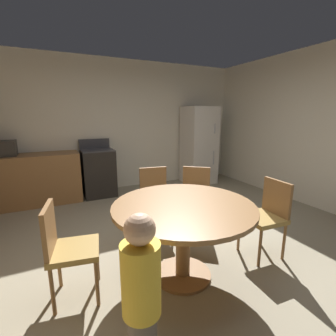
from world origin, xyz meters
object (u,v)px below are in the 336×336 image
object	(u,v)px
oven_range	(98,172)
chair_west	(66,246)
chair_northeast	(195,195)
person_child	(142,300)
dining_table	(183,219)
microwave	(1,149)
chair_north	(155,195)
chair_east	(268,213)
refrigerator	(199,145)

from	to	relation	value
oven_range	chair_west	world-z (taller)	oven_range
chair_northeast	person_child	distance (m)	2.07
oven_range	chair_west	bearing A→B (deg)	-105.05
oven_range	dining_table	size ratio (longest dim) A/B	0.82
microwave	person_child	distance (m)	3.86
chair_west	person_child	bearing A→B (deg)	-59.89
dining_table	oven_range	bearing A→B (deg)	95.95
oven_range	dining_table	world-z (taller)	oven_range
chair_west	chair_north	distance (m)	1.46
chair_west	person_child	world-z (taller)	person_child
oven_range	microwave	size ratio (longest dim) A/B	2.50
chair_east	chair_north	world-z (taller)	same
chair_northeast	chair_east	bearing A→B (deg)	62.34
refrigerator	person_child	size ratio (longest dim) A/B	1.61
refrigerator	microwave	bearing A→B (deg)	179.25
refrigerator	chair_west	distance (m)	4.07
chair_west	refrigerator	bearing A→B (deg)	50.97
refrigerator	person_child	world-z (taller)	refrigerator
oven_range	dining_table	distance (m)	2.92
chair_west	chair_northeast	size ratio (longest dim) A/B	1.00
dining_table	chair_north	size ratio (longest dim) A/B	1.55
microwave	chair_north	xyz separation A→B (m)	(1.99, -1.86, -0.53)
refrigerator	chair_west	xyz separation A→B (m)	(-3.04, -2.68, -0.38)
microwave	chair_northeast	world-z (taller)	microwave
chair_east	chair_west	bearing A→B (deg)	-3.09
dining_table	person_child	bearing A→B (deg)	-132.28
chair_northeast	person_child	world-z (taller)	person_child
chair_west	chair_east	size ratio (longest dim) A/B	1.00
oven_range	person_child	xyz separation A→B (m)	(-0.39, -3.66, 0.11)
microwave	chair_northeast	xyz separation A→B (m)	(2.50, -2.07, -0.53)
microwave	dining_table	world-z (taller)	microwave
chair_east	chair_north	size ratio (longest dim) A/B	1.00
chair_east	chair_northeast	distance (m)	0.98
dining_table	chair_east	xyz separation A→B (m)	(1.05, -0.06, -0.11)
dining_table	person_child	distance (m)	1.02
chair_west	chair_east	distance (m)	2.10
dining_table	chair_east	world-z (taller)	chair_east
refrigerator	chair_east	world-z (taller)	refrigerator
refrigerator	person_child	xyz separation A→B (m)	(-2.69, -3.61, -0.30)
microwave	chair_east	bearing A→B (deg)	-45.66
oven_range	chair_northeast	size ratio (longest dim) A/B	1.26
chair_north	chair_northeast	distance (m)	0.55
chair_east	chair_northeast	xyz separation A→B (m)	(-0.40, 0.89, 0.00)
chair_northeast	microwave	bearing A→B (deg)	-91.60
microwave	refrigerator	bearing A→B (deg)	-0.75
chair_west	chair_east	xyz separation A→B (m)	(2.09, -0.24, 0.00)
refrigerator	person_child	bearing A→B (deg)	-126.73
chair_east	chair_north	distance (m)	1.43
chair_north	person_child	bearing A→B (deg)	-16.98
chair_west	chair_northeast	distance (m)	1.81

